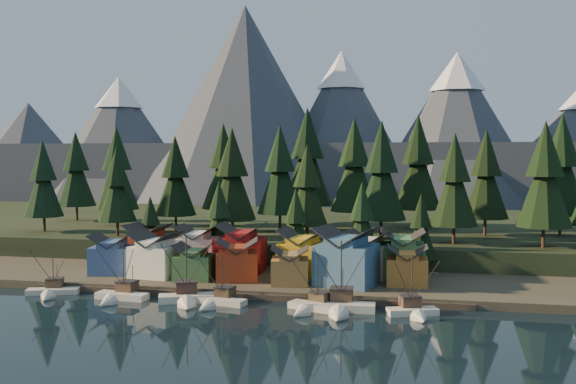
% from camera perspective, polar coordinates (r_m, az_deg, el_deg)
% --- Properties ---
extents(ground, '(500.00, 500.00, 0.00)m').
position_cam_1_polar(ground, '(101.07, -6.63, -11.29)').
color(ground, black).
rests_on(ground, ground).
extents(shore_strip, '(400.00, 50.00, 1.50)m').
position_cam_1_polar(shore_strip, '(138.53, -1.35, -6.91)').
color(shore_strip, '#3B362B').
rests_on(shore_strip, ground).
extents(hillside, '(420.00, 100.00, 6.00)m').
position_cam_1_polar(hillside, '(186.69, 2.15, -3.53)').
color(hillside, black).
rests_on(hillside, ground).
extents(dock, '(80.00, 4.00, 1.00)m').
position_cam_1_polar(dock, '(116.28, -4.02, -9.06)').
color(dock, '#4A3F35').
rests_on(dock, ground).
extents(mountain_ridge, '(560.00, 190.00, 90.00)m').
position_cam_1_polar(mountain_ridge, '(308.30, 5.26, 3.51)').
color(mountain_ridge, '#49505F').
rests_on(mountain_ridge, ground).
extents(boat_0, '(9.76, 10.13, 9.87)m').
position_cam_1_polar(boat_0, '(124.75, -20.30, -7.81)').
color(boat_0, beige).
rests_on(boat_0, ground).
extents(boat_1, '(9.84, 10.55, 11.04)m').
position_cam_1_polar(boat_1, '(116.98, -14.84, -8.30)').
color(boat_1, beige).
rests_on(boat_1, ground).
extents(boat_2, '(10.38, 11.01, 12.54)m').
position_cam_1_polar(boat_2, '(112.36, -9.00, -8.50)').
color(boat_2, beige).
rests_on(boat_2, ground).
extents(boat_3, '(9.81, 10.34, 10.19)m').
position_cam_1_polar(boat_3, '(110.22, -6.35, -9.05)').
color(boat_3, beige).
rests_on(boat_3, ground).
extents(boat_4, '(9.67, 10.08, 10.43)m').
position_cam_1_polar(boat_4, '(105.66, 2.13, -9.53)').
color(boat_4, beige).
rests_on(boat_4, ground).
extents(boat_5, '(11.59, 12.53, 12.69)m').
position_cam_1_polar(boat_5, '(105.00, 4.67, -9.39)').
color(boat_5, beige).
rests_on(boat_5, ground).
extents(boat_6, '(8.65, 9.20, 10.55)m').
position_cam_1_polar(boat_6, '(104.35, 11.17, -9.66)').
color(boat_6, silver).
rests_on(boat_6, ground).
extents(house_front_0, '(9.24, 8.89, 8.00)m').
position_cam_1_polar(house_front_0, '(134.30, -15.36, -5.22)').
color(house_front_0, '#3D5992').
rests_on(house_front_0, shore_strip).
extents(house_front_1, '(9.44, 9.15, 8.76)m').
position_cam_1_polar(house_front_1, '(128.95, -11.69, -5.35)').
color(house_front_1, white).
rests_on(house_front_1, shore_strip).
extents(house_front_2, '(7.68, 7.74, 6.91)m').
position_cam_1_polar(house_front_2, '(124.85, -8.33, -6.06)').
color(house_front_2, '#43723E').
rests_on(house_front_2, shore_strip).
extents(house_front_3, '(9.32, 9.06, 7.88)m').
position_cam_1_polar(house_front_3, '(123.23, -4.53, -5.91)').
color(house_front_3, maroon).
rests_on(house_front_3, shore_strip).
extents(house_front_4, '(7.84, 8.27, 6.86)m').
position_cam_1_polar(house_front_4, '(119.30, 0.16, -6.48)').
color(house_front_4, '#A17439').
rests_on(house_front_4, shore_strip).
extents(house_front_5, '(12.10, 11.44, 10.64)m').
position_cam_1_polar(house_front_5, '(118.51, 5.20, -5.58)').
color(house_front_5, '#386286').
rests_on(house_front_5, shore_strip).
extents(house_front_6, '(7.58, 7.19, 7.32)m').
position_cam_1_polar(house_front_6, '(120.15, 10.54, -6.35)').
color(house_front_6, '#A96A2B').
rests_on(house_front_6, shore_strip).
extents(house_back_0, '(8.77, 8.46, 9.04)m').
position_cam_1_polar(house_back_0, '(140.74, -12.35, -4.56)').
color(house_back_0, maroon).
rests_on(house_back_0, shore_strip).
extents(house_back_1, '(8.67, 8.76, 9.03)m').
position_cam_1_polar(house_back_1, '(136.42, -8.06, -4.77)').
color(house_back_1, white).
rests_on(house_back_1, shore_strip).
extents(house_back_2, '(9.68, 8.97, 9.83)m').
position_cam_1_polar(house_back_2, '(132.11, -4.15, -4.83)').
color(house_back_2, maroon).
rests_on(house_back_2, shore_strip).
extents(house_back_3, '(9.79, 8.92, 9.09)m').
position_cam_1_polar(house_back_3, '(128.51, 1.32, -5.23)').
color(house_back_3, gold).
rests_on(house_back_3, shore_strip).
extents(house_back_4, '(9.67, 9.42, 8.97)m').
position_cam_1_polar(house_back_4, '(126.96, 7.06, -5.39)').
color(house_back_4, beige).
rests_on(house_back_4, shore_strip).
extents(house_back_5, '(8.89, 8.99, 9.38)m').
position_cam_1_polar(house_back_5, '(126.94, 10.14, -5.32)').
color(house_back_5, '#46824B').
rests_on(house_back_5, shore_strip).
extents(tree_hill_0, '(9.90, 9.90, 23.07)m').
position_cam_1_polar(tree_hill_0, '(172.18, -20.92, 0.87)').
color(tree_hill_0, '#332319').
rests_on(tree_hill_0, hillside).
extents(tree_hill_1, '(11.63, 11.63, 27.09)m').
position_cam_1_polar(tree_hill_1, '(180.05, -14.96, 1.79)').
color(tree_hill_1, '#332319').
rests_on(tree_hill_1, hillside).
extents(tree_hill_2, '(9.16, 9.16, 21.33)m').
position_cam_1_polar(tree_hill_2, '(157.82, -14.97, 0.42)').
color(tree_hill_2, '#332319').
rests_on(tree_hill_2, hillside).
extents(tree_hill_3, '(10.39, 10.39, 24.20)m').
position_cam_1_polar(tree_hill_3, '(164.57, -9.98, 1.16)').
color(tree_hill_3, '#332319').
rests_on(tree_hill_3, hillside).
extents(tree_hill_4, '(11.97, 11.97, 27.87)m').
position_cam_1_polar(tree_hill_4, '(175.94, -5.75, 1.99)').
color(tree_hill_4, '#332319').
rests_on(tree_hill_4, hillside).
extents(tree_hill_5, '(11.02, 11.02, 25.66)m').
position_cam_1_polar(tree_hill_5, '(149.15, -4.98, 1.27)').
color(tree_hill_5, '#332319').
rests_on(tree_hill_5, hillside).
extents(tree_hill_6, '(11.57, 11.57, 26.96)m').
position_cam_1_polar(tree_hill_6, '(161.61, -0.72, 1.70)').
color(tree_hill_6, '#332319').
rests_on(tree_hill_6, hillside).
extents(tree_hill_7, '(9.36, 9.36, 21.80)m').
position_cam_1_polar(tree_hill_7, '(143.11, 1.71, 0.34)').
color(tree_hill_7, '#332319').
rests_on(tree_hill_7, hillside).
extents(tree_hill_8, '(12.47, 12.47, 29.06)m').
position_cam_1_polar(tree_hill_8, '(165.61, 5.90, 2.12)').
color(tree_hill_8, '#332319').
rests_on(tree_hill_8, hillside).
extents(tree_hill_9, '(11.72, 11.72, 27.30)m').
position_cam_1_polar(tree_hill_9, '(148.04, 8.30, 1.58)').
color(tree_hill_9, '#332319').
rests_on(tree_hill_9, hillside).
extents(tree_hill_10, '(12.85, 12.85, 29.94)m').
position_cam_1_polar(tree_hill_10, '(172.72, 11.47, 2.29)').
color(tree_hill_10, '#332319').
rests_on(tree_hill_10, hillside).
extents(tree_hill_11, '(10.40, 10.40, 24.24)m').
position_cam_1_polar(tree_hill_11, '(143.00, 14.58, 0.77)').
color(tree_hill_11, '#332319').
rests_on(tree_hill_11, hillside).
extents(tree_hill_12, '(10.96, 10.96, 25.53)m').
position_cam_1_polar(tree_hill_12, '(159.49, 17.18, 1.24)').
color(tree_hill_12, '#332319').
rests_on(tree_hill_12, hillside).
extents(tree_hill_13, '(11.41, 11.41, 26.57)m').
position_cam_1_polar(tree_hill_13, '(142.97, 21.85, 1.14)').
color(tree_hill_13, '#332319').
rests_on(tree_hill_13, hillside).
extents(tree_hill_14, '(12.63, 12.63, 29.41)m').
position_cam_1_polar(tree_hill_14, '(167.98, 23.13, 1.95)').
color(tree_hill_14, '#332319').
rests_on(tree_hill_14, hillside).
extents(tree_hill_15, '(13.91, 13.91, 32.41)m').
position_cam_1_polar(tree_hill_15, '(177.44, 1.73, 2.82)').
color(tree_hill_15, '#332319').
rests_on(tree_hill_15, hillside).
extents(tree_hill_16, '(11.21, 11.21, 26.11)m').
position_cam_1_polar(tree_hill_16, '(197.43, -18.32, 1.71)').
color(tree_hill_16, '#332319').
rests_on(tree_hill_16, hillside).
extents(tree_shore_0, '(6.34, 6.34, 14.78)m').
position_cam_1_polar(tree_shore_0, '(146.13, -12.12, -2.95)').
color(tree_shore_0, '#332319').
rests_on(tree_shore_0, shore_strip).
extents(tree_shore_1, '(7.84, 7.84, 18.26)m').
position_cam_1_polar(tree_shore_1, '(140.22, -6.14, -2.38)').
color(tree_shore_1, '#332319').
rests_on(tree_shore_1, shore_strip).
extents(tree_shore_2, '(7.26, 7.26, 16.91)m').
position_cam_1_polar(tree_shore_2, '(136.04, 0.70, -2.85)').
color(tree_shore_2, '#332319').
rests_on(tree_shore_2, shore_strip).
extents(tree_shore_3, '(7.91, 7.91, 18.43)m').
position_cam_1_polar(tree_shore_3, '(133.98, 6.59, -2.61)').
color(tree_shore_3, '#332319').
rests_on(tree_shore_3, shore_strip).
extents(tree_shore_4, '(6.92, 6.92, 16.12)m').
position_cam_1_polar(tree_shore_4, '(133.57, 11.72, -3.23)').
color(tree_shore_4, '#332319').
rests_on(tree_shore_4, shore_strip).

